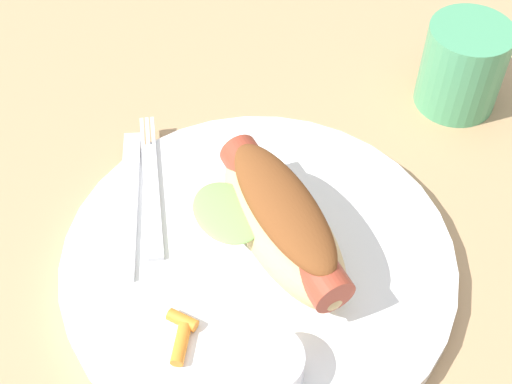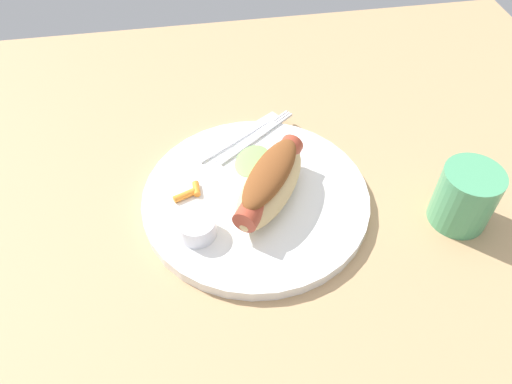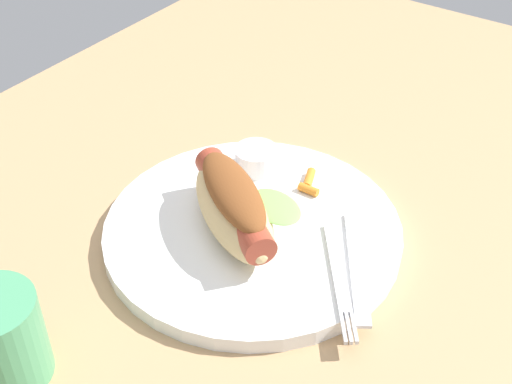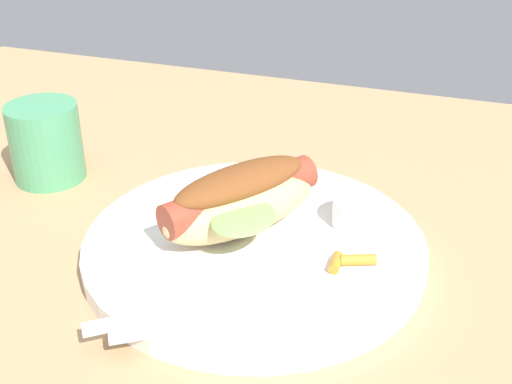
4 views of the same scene
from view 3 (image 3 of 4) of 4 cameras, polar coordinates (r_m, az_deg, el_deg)
ground_plane at (r=72.02cm, az=1.97°, el=-3.72°), size 120.00×90.00×1.80cm
plate at (r=70.21cm, az=-0.27°, el=-3.15°), size 29.18×29.18×1.60cm
hot_dog at (r=67.17cm, az=-1.75°, el=-1.02°), size 13.35×15.78×5.99cm
sauce_ramekin at (r=76.32cm, az=0.01°, el=2.67°), size 4.64×4.64×2.51cm
fork at (r=64.65cm, az=6.65°, el=-6.70°), size 12.43×9.83×0.40cm
knife at (r=65.83cm, az=8.06°, el=-5.87°), size 13.04×9.11×0.36cm
carrot_garnish at (r=74.34cm, az=4.36°, el=0.67°), size 3.58×3.33×0.91cm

